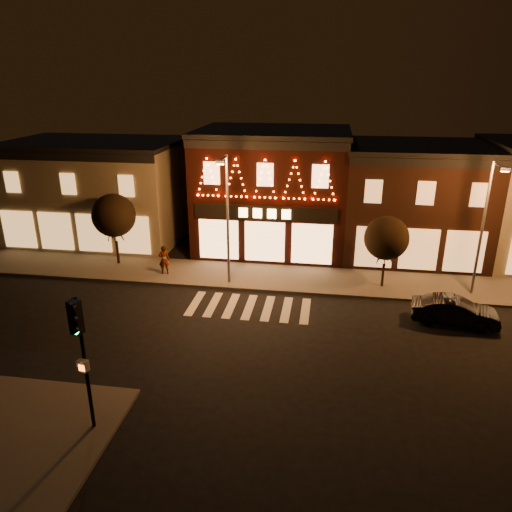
% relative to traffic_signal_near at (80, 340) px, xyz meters
% --- Properties ---
extents(ground, '(120.00, 120.00, 0.00)m').
position_rel_traffic_signal_near_xyz_m(ground, '(3.77, 6.40, -3.67)').
color(ground, black).
rests_on(ground, ground).
extents(sidewalk_far, '(44.00, 4.00, 0.15)m').
position_rel_traffic_signal_near_xyz_m(sidewalk_far, '(5.77, 14.40, -3.60)').
color(sidewalk_far, '#47423D').
rests_on(sidewalk_far, ground).
extents(sidewalk_near, '(7.00, 7.00, 0.15)m').
position_rel_traffic_signal_near_xyz_m(sidewalk_near, '(-2.73, -1.10, -3.60)').
color(sidewalk_near, '#47423D').
rests_on(sidewalk_near, ground).
extents(building_left, '(12.20, 8.28, 7.30)m').
position_rel_traffic_signal_near_xyz_m(building_left, '(-9.23, 20.39, -0.01)').
color(building_left, '#7A6E56').
rests_on(building_left, ground).
extents(building_pulp, '(10.20, 8.34, 8.30)m').
position_rel_traffic_signal_near_xyz_m(building_pulp, '(3.77, 20.37, 0.49)').
color(building_pulp, black).
rests_on(building_pulp, ground).
extents(building_right_a, '(9.20, 8.28, 7.50)m').
position_rel_traffic_signal_near_xyz_m(building_right_a, '(13.27, 20.39, 0.09)').
color(building_right_a, '#341B12').
rests_on(building_right_a, ground).
extents(traffic_signal_near, '(0.40, 0.52, 5.00)m').
position_rel_traffic_signal_near_xyz_m(traffic_signal_near, '(0.00, 0.00, 0.00)').
color(traffic_signal_near, black).
rests_on(traffic_signal_near, sidewalk_near).
extents(streetlamp_mid, '(0.47, 1.71, 7.49)m').
position_rel_traffic_signal_near_xyz_m(streetlamp_mid, '(2.07, 12.98, 0.88)').
color(streetlamp_mid, '#59595E').
rests_on(streetlamp_mid, sidewalk_far).
extents(streetlamp_right, '(0.48, 1.70, 7.41)m').
position_rel_traffic_signal_near_xyz_m(streetlamp_right, '(15.92, 13.55, 0.83)').
color(streetlamp_right, '#59595E').
rests_on(streetlamp_right, sidewalk_far).
extents(tree_left, '(2.75, 2.75, 4.59)m').
position_rel_traffic_signal_near_xyz_m(tree_left, '(-5.69, 15.10, -0.31)').
color(tree_left, black).
rests_on(tree_left, sidewalk_far).
extents(tree_right, '(2.51, 2.51, 4.19)m').
position_rel_traffic_signal_near_xyz_m(tree_right, '(11.01, 14.00, -0.59)').
color(tree_right, black).
rests_on(tree_right, sidewalk_far).
extents(dark_sedan, '(4.28, 1.94, 1.36)m').
position_rel_traffic_signal_near_xyz_m(dark_sedan, '(14.16, 10.15, -2.99)').
color(dark_sedan, black).
rests_on(dark_sedan, ground).
extents(pedestrian, '(0.74, 0.57, 1.81)m').
position_rel_traffic_signal_near_xyz_m(pedestrian, '(-2.11, 13.85, -2.62)').
color(pedestrian, gray).
rests_on(pedestrian, sidewalk_far).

